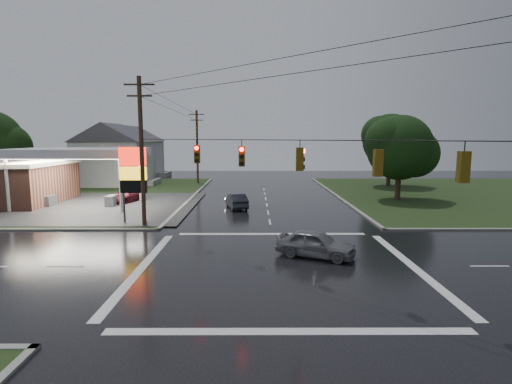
{
  "coord_description": "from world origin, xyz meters",
  "views": [
    {
      "loc": [
        -1.19,
        -19.93,
        6.62
      ],
      "look_at": [
        -1.11,
        6.54,
        3.0
      ],
      "focal_mm": 28.0,
      "sensor_mm": 36.0,
      "label": 1
    }
  ],
  "objects_px": {
    "house_far": "(132,151)",
    "car_north": "(236,201)",
    "tree_ne_near": "(401,148)",
    "car_pump": "(127,196)",
    "pylon_sign": "(133,172)",
    "utility_pole_n": "(197,146)",
    "utility_pole_nw": "(142,150)",
    "tree_ne_far": "(391,141)",
    "car_crossing": "(316,244)",
    "house_near": "(113,154)",
    "gas_station": "(9,179)"
  },
  "relations": [
    {
      "from": "house_far",
      "to": "car_north",
      "type": "relative_size",
      "value": 2.6
    },
    {
      "from": "tree_ne_near",
      "to": "car_pump",
      "type": "bearing_deg",
      "value": -177.17
    },
    {
      "from": "pylon_sign",
      "to": "utility_pole_n",
      "type": "relative_size",
      "value": 0.57
    },
    {
      "from": "utility_pole_nw",
      "to": "house_far",
      "type": "distance_m",
      "value": 40.48
    },
    {
      "from": "tree_ne_far",
      "to": "car_pump",
      "type": "xyz_separation_m",
      "value": [
        -31.5,
        -13.41,
        -5.5
      ]
    },
    {
      "from": "utility_pole_n",
      "to": "tree_ne_near",
      "type": "xyz_separation_m",
      "value": [
        23.64,
        -16.01,
        0.09
      ]
    },
    {
      "from": "car_crossing",
      "to": "house_far",
      "type": "bearing_deg",
      "value": 52.32
    },
    {
      "from": "car_crossing",
      "to": "car_pump",
      "type": "height_order",
      "value": "car_crossing"
    },
    {
      "from": "car_north",
      "to": "car_crossing",
      "type": "height_order",
      "value": "car_crossing"
    },
    {
      "from": "tree_ne_near",
      "to": "utility_pole_n",
      "type": "bearing_deg",
      "value": 145.9
    },
    {
      "from": "tree_ne_far",
      "to": "house_near",
      "type": "bearing_deg",
      "value": 176.99
    },
    {
      "from": "car_north",
      "to": "tree_ne_far",
      "type": "bearing_deg",
      "value": -153.89
    },
    {
      "from": "gas_station",
      "to": "house_near",
      "type": "height_order",
      "value": "house_near"
    },
    {
      "from": "gas_station",
      "to": "tree_ne_far",
      "type": "distance_m",
      "value": 45.29
    },
    {
      "from": "tree_ne_far",
      "to": "car_crossing",
      "type": "relative_size",
      "value": 2.21
    },
    {
      "from": "house_far",
      "to": "tree_ne_far",
      "type": "bearing_deg",
      "value": -19.71
    },
    {
      "from": "pylon_sign",
      "to": "house_far",
      "type": "height_order",
      "value": "house_far"
    },
    {
      "from": "utility_pole_n",
      "to": "house_far",
      "type": "bearing_deg",
      "value": 141.23
    },
    {
      "from": "utility_pole_n",
      "to": "house_near",
      "type": "bearing_deg",
      "value": -170.09
    },
    {
      "from": "pylon_sign",
      "to": "tree_ne_far",
      "type": "height_order",
      "value": "tree_ne_far"
    },
    {
      "from": "car_north",
      "to": "utility_pole_n",
      "type": "bearing_deg",
      "value": -86.21
    },
    {
      "from": "utility_pole_nw",
      "to": "utility_pole_n",
      "type": "relative_size",
      "value": 1.05
    },
    {
      "from": "gas_station",
      "to": "car_north",
      "type": "height_order",
      "value": "gas_station"
    },
    {
      "from": "house_far",
      "to": "car_pump",
      "type": "height_order",
      "value": "house_far"
    },
    {
      "from": "pylon_sign",
      "to": "car_north",
      "type": "relative_size",
      "value": 1.41
    },
    {
      "from": "car_north",
      "to": "pylon_sign",
      "type": "bearing_deg",
      "value": 27.79
    },
    {
      "from": "utility_pole_n",
      "to": "house_far",
      "type": "distance_m",
      "value": 16.0
    },
    {
      "from": "house_near",
      "to": "utility_pole_n",
      "type": "bearing_deg",
      "value": 9.91
    },
    {
      "from": "tree_ne_near",
      "to": "car_crossing",
      "type": "bearing_deg",
      "value": -120.46
    },
    {
      "from": "house_far",
      "to": "tree_ne_far",
      "type": "height_order",
      "value": "tree_ne_far"
    },
    {
      "from": "utility_pole_n",
      "to": "house_far",
      "type": "relative_size",
      "value": 0.95
    },
    {
      "from": "house_far",
      "to": "car_crossing",
      "type": "bearing_deg",
      "value": -62.44
    },
    {
      "from": "gas_station",
      "to": "car_crossing",
      "type": "distance_m",
      "value": 33.23
    },
    {
      "from": "pylon_sign",
      "to": "car_crossing",
      "type": "distance_m",
      "value": 15.79
    },
    {
      "from": "house_far",
      "to": "car_north",
      "type": "height_order",
      "value": "house_far"
    },
    {
      "from": "gas_station",
      "to": "utility_pole_nw",
      "type": "bearing_deg",
      "value": -32.23
    },
    {
      "from": "house_near",
      "to": "car_pump",
      "type": "xyz_separation_m",
      "value": [
        6.6,
        -15.42,
        -3.72
      ]
    },
    {
      "from": "house_near",
      "to": "utility_pole_nw",
      "type": "bearing_deg",
      "value": -66.63
    },
    {
      "from": "utility_pole_nw",
      "to": "car_north",
      "type": "bearing_deg",
      "value": 49.56
    },
    {
      "from": "utility_pole_n",
      "to": "car_crossing",
      "type": "distance_m",
      "value": 38.43
    },
    {
      "from": "house_near",
      "to": "car_pump",
      "type": "bearing_deg",
      "value": -66.83
    },
    {
      "from": "utility_pole_n",
      "to": "tree_ne_far",
      "type": "relative_size",
      "value": 1.07
    },
    {
      "from": "gas_station",
      "to": "utility_pole_n",
      "type": "distance_m",
      "value": 24.6
    },
    {
      "from": "utility_pole_n",
      "to": "car_north",
      "type": "height_order",
      "value": "utility_pole_n"
    },
    {
      "from": "gas_station",
      "to": "pylon_sign",
      "type": "xyz_separation_m",
      "value": [
        15.18,
        -9.2,
        1.46
      ]
    },
    {
      "from": "car_crossing",
      "to": "house_near",
      "type": "bearing_deg",
      "value": 58.79
    },
    {
      "from": "pylon_sign",
      "to": "tree_ne_far",
      "type": "xyz_separation_m",
      "value": [
        27.65,
        23.49,
        2.17
      ]
    },
    {
      "from": "utility_pole_nw",
      "to": "car_crossing",
      "type": "xyz_separation_m",
      "value": [
        11.71,
        -7.8,
        -4.97
      ]
    },
    {
      "from": "house_far",
      "to": "car_crossing",
      "type": "distance_m",
      "value": 52.35
    },
    {
      "from": "house_near",
      "to": "house_far",
      "type": "xyz_separation_m",
      "value": [
        -1.0,
        12.0,
        0.0
      ]
    }
  ]
}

